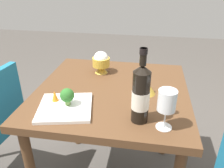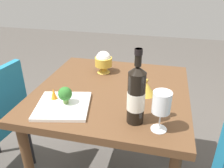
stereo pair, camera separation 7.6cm
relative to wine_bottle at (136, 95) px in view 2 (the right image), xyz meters
The scene contains 8 objects.
dining_table 0.39m from the wine_bottle, 121.93° to the left, with size 0.84×0.84×0.75m.
wine_bottle is the anchor object (origin of this frame).
wine_glass 0.11m from the wine_bottle, 18.50° to the right, with size 0.08×0.08×0.18m.
rice_bowl 0.56m from the wine_bottle, 119.72° to the left, with size 0.11×0.11×0.14m.
rice_bowl_lid 0.27m from the wine_bottle, 85.25° to the left, with size 0.10×0.10×0.09m.
serving_plate 0.38m from the wine_bottle, behind, with size 0.30×0.30×0.02m.
broccoli_floret 0.36m from the wine_bottle, behind, with size 0.07×0.07×0.09m.
carrot_garnish_left 0.44m from the wine_bottle, behind, with size 0.03×0.03×0.06m.
Camera 2 is at (0.26, -1.10, 1.36)m, focal length 36.67 mm.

